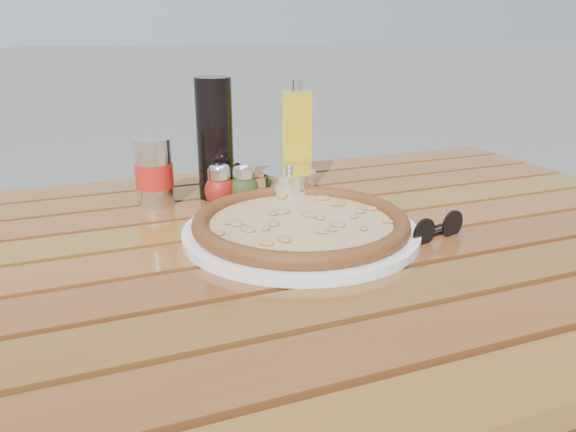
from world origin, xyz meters
name	(u,v)px	position (x,y,z in m)	size (l,w,h in m)	color
table	(293,284)	(0.00, 0.00, 0.67)	(1.40, 0.90, 0.75)	#381B0C
plate	(301,232)	(0.01, 0.00, 0.76)	(0.36, 0.36, 0.01)	white
pizza	(301,222)	(0.01, 0.00, 0.77)	(0.36, 0.36, 0.03)	beige
pepper_shaker	(220,187)	(-0.06, 0.19, 0.79)	(0.05, 0.05, 0.08)	#A61D13
oregano_shaker	(243,186)	(-0.02, 0.18, 0.79)	(0.07, 0.07, 0.08)	#3A441B
dark_bottle	(215,139)	(-0.05, 0.25, 0.86)	(0.07, 0.07, 0.22)	black
soda_can	(154,173)	(-0.16, 0.25, 0.81)	(0.09, 0.09, 0.12)	silver
olive_oil_cruet	(296,141)	(0.11, 0.25, 0.85)	(0.07, 0.07, 0.21)	gold
parmesan_tin	(289,186)	(0.06, 0.17, 0.78)	(0.11, 0.11, 0.07)	white
sunglasses	(437,229)	(0.20, -0.08, 0.77)	(0.11, 0.05, 0.04)	black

